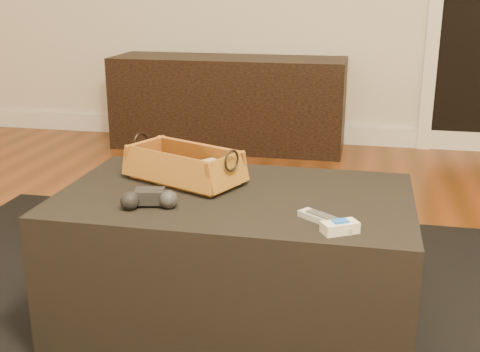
% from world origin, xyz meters
% --- Properties ---
extents(baseboard, '(5.00, 0.04, 0.12)m').
position_xyz_m(baseboard, '(0.00, 2.73, 0.06)').
color(baseboard, white).
rests_on(baseboard, floor).
extents(media_cabinet, '(1.46, 0.45, 0.57)m').
position_xyz_m(media_cabinet, '(-0.38, 2.51, 0.29)').
color(media_cabinet, black).
rests_on(media_cabinet, floor).
extents(area_rug, '(2.60, 2.00, 0.01)m').
position_xyz_m(area_rug, '(0.13, 0.34, 0.01)').
color(area_rug, black).
rests_on(area_rug, floor).
extents(ottoman, '(1.00, 0.60, 0.42)m').
position_xyz_m(ottoman, '(0.13, 0.39, 0.22)').
color(ottoman, black).
rests_on(ottoman, area_rug).
extents(tv_remote, '(0.19, 0.10, 0.02)m').
position_xyz_m(tv_remote, '(-0.07, 0.47, 0.45)').
color(tv_remote, black).
rests_on(tv_remote, wicker_basket).
extents(cloth_bundle, '(0.12, 0.11, 0.05)m').
position_xyz_m(cloth_bundle, '(0.05, 0.46, 0.47)').
color(cloth_bundle, tan).
rests_on(cloth_bundle, wicker_basket).
extents(wicker_basket, '(0.40, 0.31, 0.13)m').
position_xyz_m(wicker_basket, '(-0.05, 0.47, 0.47)').
color(wicker_basket, '#AA6F26').
rests_on(wicker_basket, ottoman).
extents(game_controller, '(0.16, 0.11, 0.05)m').
position_xyz_m(game_controller, '(-0.07, 0.23, 0.46)').
color(game_controller, black).
rests_on(game_controller, ottoman).
extents(silver_remote, '(0.16, 0.13, 0.02)m').
position_xyz_m(silver_remote, '(0.40, 0.21, 0.44)').
color(silver_remote, '#B8BCC0').
rests_on(silver_remote, ottoman).
extents(cream_gadget, '(0.10, 0.08, 0.03)m').
position_xyz_m(cream_gadget, '(0.44, 0.16, 0.45)').
color(cream_gadget, beige).
rests_on(cream_gadget, ottoman).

